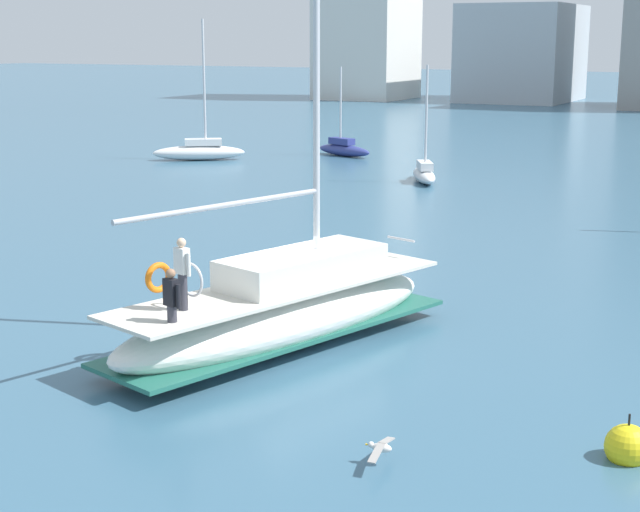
# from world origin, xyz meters

# --- Properties ---
(ground_plane) EXTENTS (400.00, 400.00, 0.00)m
(ground_plane) POSITION_xyz_m (0.00, 0.00, 0.00)
(ground_plane) COLOR #38607A
(main_sailboat) EXTENTS (5.06, 9.88, 11.49)m
(main_sailboat) POSITION_xyz_m (0.86, -0.40, 0.90)
(main_sailboat) COLOR white
(main_sailboat) RESTS_ON ground
(moored_sloop_near) EXTENTS (2.89, 4.13, 5.86)m
(moored_sloop_near) POSITION_xyz_m (-6.03, 26.38, 0.47)
(moored_sloop_near) COLOR silver
(moored_sloop_near) RESTS_ON ground
(moored_catamaran) EXTENTS (4.42, 2.47, 5.45)m
(moored_catamaran) POSITION_xyz_m (-14.62, 34.70, 0.47)
(moored_catamaran) COLOR navy
(moored_catamaran) RESTS_ON ground
(moored_ketch_distant) EXTENTS (5.23, 4.19, 8.26)m
(moored_ketch_distant) POSITION_xyz_m (-21.35, 28.79, 0.59)
(moored_ketch_distant) COLOR white
(moored_ketch_distant) RESTS_ON ground
(seagull) EXTENTS (0.48, 1.14, 0.17)m
(seagull) POSITION_xyz_m (5.60, -5.43, 0.32)
(seagull) COLOR silver
(seagull) RESTS_ON ground
(mooring_buoy) EXTENTS (0.80, 0.80, 1.00)m
(mooring_buoy) POSITION_xyz_m (9.32, -3.27, 0.24)
(mooring_buoy) COLOR yellow
(mooring_buoy) RESTS_ON ground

